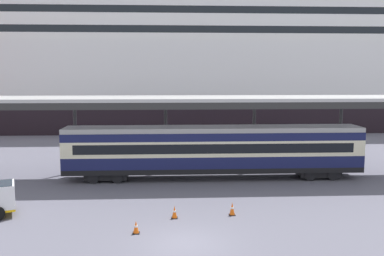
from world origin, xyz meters
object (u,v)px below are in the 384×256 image
(cruise_ship, at_px, (211,51))
(train_carriage, at_px, (213,150))
(traffic_cone_far, at_px, (232,209))
(traffic_cone_mid, at_px, (174,212))
(traffic_cone_near, at_px, (136,227))

(cruise_ship, xyz_separation_m, train_carriage, (-3.36, -37.85, -9.73))
(train_carriage, height_order, traffic_cone_far, train_carriage)
(cruise_ship, xyz_separation_m, traffic_cone_mid, (-6.52, -47.10, -11.68))
(cruise_ship, distance_m, train_carriage, 39.23)
(cruise_ship, bearing_deg, train_carriage, -95.07)
(traffic_cone_near, bearing_deg, traffic_cone_mid, 48.18)
(train_carriage, bearing_deg, cruise_ship, 84.93)
(train_carriage, relative_size, traffic_cone_far, 29.86)
(cruise_ship, xyz_separation_m, traffic_cone_far, (-3.17, -46.73, -11.66))
(cruise_ship, distance_m, traffic_cone_near, 51.42)
(cruise_ship, xyz_separation_m, traffic_cone_near, (-8.53, -49.34, -11.71))
(traffic_cone_near, distance_m, traffic_cone_far, 5.96)
(train_carriage, bearing_deg, traffic_cone_far, -88.76)
(cruise_ship, height_order, traffic_cone_far, cruise_ship)
(traffic_cone_mid, bearing_deg, cruise_ship, 82.12)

